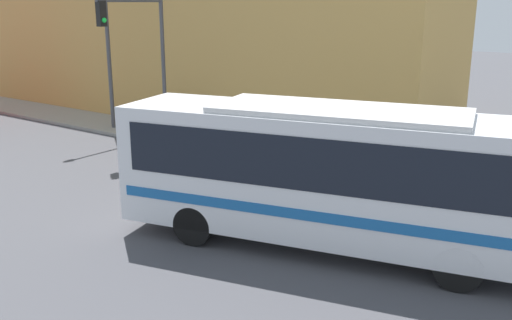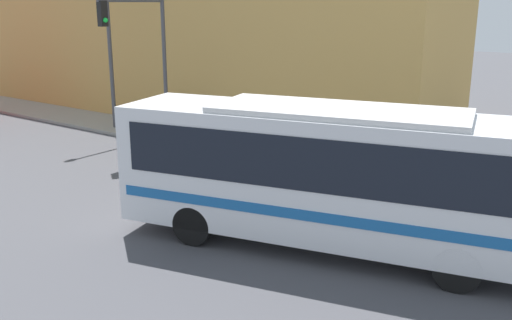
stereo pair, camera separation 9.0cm
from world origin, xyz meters
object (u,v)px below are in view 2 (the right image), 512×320
(city_bus, at_px, (336,170))
(parking_meter, at_px, (179,118))
(traffic_light_pole, at_px, (144,45))
(street_lamp, at_px, (102,38))
(pedestrian_near_corner, at_px, (168,113))
(fire_hydrant, at_px, (338,160))

(city_bus, relative_size, parking_meter, 7.58)
(traffic_light_pole, distance_m, parking_meter, 3.21)
(parking_meter, height_order, street_lamp, street_lamp)
(pedestrian_near_corner, bearing_deg, city_bus, -118.33)
(parking_meter, distance_m, pedestrian_near_corner, 1.64)
(city_bus, xyz_separation_m, street_lamp, (5.27, 14.37, 2.21))
(pedestrian_near_corner, bearing_deg, fire_hydrant, -95.19)
(parking_meter, bearing_deg, street_lamp, 91.97)
(traffic_light_pole, height_order, pedestrian_near_corner, traffic_light_pole)
(fire_hydrant, xyz_separation_m, traffic_light_pole, (-0.92, 8.12, 3.53))
(fire_hydrant, distance_m, street_lamp, 12.12)
(traffic_light_pole, xyz_separation_m, street_lamp, (0.78, 3.44, 0.12))
(parking_meter, distance_m, street_lamp, 5.27)
(city_bus, bearing_deg, pedestrian_near_corner, 48.22)
(fire_hydrant, relative_size, street_lamp, 0.11)
(fire_hydrant, relative_size, parking_meter, 0.52)
(fire_hydrant, xyz_separation_m, street_lamp, (-0.15, 11.56, 3.65))
(fire_hydrant, bearing_deg, street_lamp, 90.73)
(street_lamp, relative_size, pedestrian_near_corner, 3.79)
(traffic_light_pole, relative_size, parking_meter, 4.11)
(traffic_light_pole, bearing_deg, street_lamp, 77.26)
(traffic_light_pole, relative_size, pedestrian_near_corner, 3.25)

